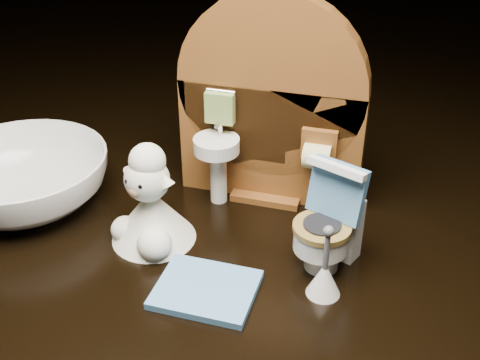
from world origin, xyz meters
name	(u,v)px	position (x,y,z in m)	size (l,w,h in m)	color
backdrop_panel	(270,114)	(0.00, 0.06, 0.07)	(0.13, 0.05, 0.15)	brown
toy_toilet	(329,228)	(0.05, 0.00, 0.03)	(0.04, 0.05, 0.07)	white
bath_mat	(206,290)	(-0.01, -0.05, 0.00)	(0.06, 0.05, 0.00)	#548DC2
toilet_brush	(324,276)	(0.06, -0.03, 0.01)	(0.02, 0.02, 0.05)	white
plush_lamb	(150,208)	(-0.06, -0.01, 0.02)	(0.06, 0.06, 0.07)	white
ceramic_bowl	(24,180)	(-0.17, 0.01, 0.02)	(0.12, 0.12, 0.04)	white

